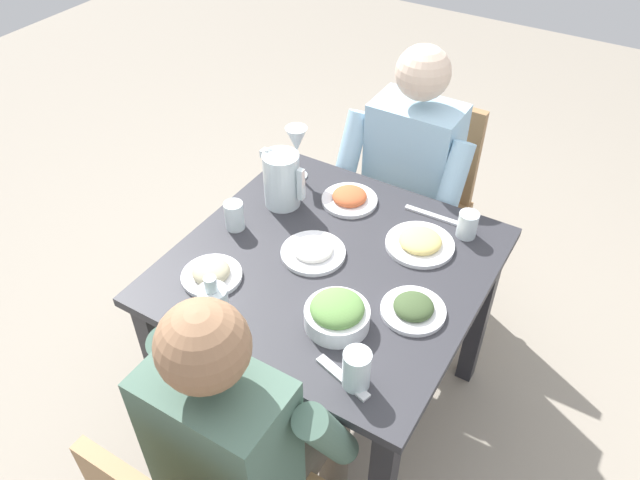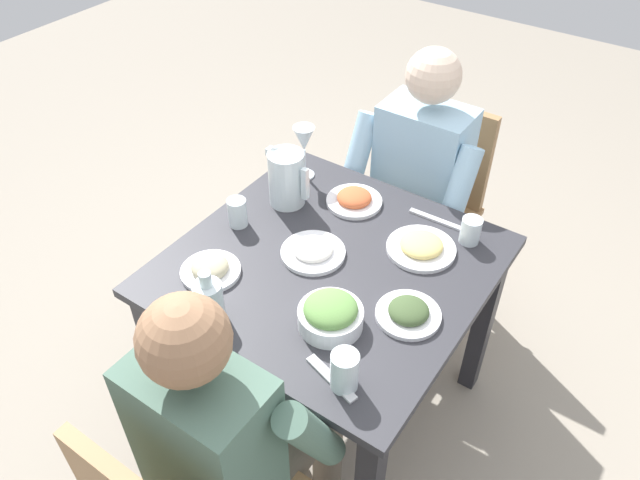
% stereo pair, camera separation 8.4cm
% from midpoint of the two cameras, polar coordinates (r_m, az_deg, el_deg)
% --- Properties ---
extents(ground_plane, '(8.00, 8.00, 0.00)m').
position_cam_midpoint_polar(ground_plane, '(2.41, 1.75, -14.98)').
color(ground_plane, gray).
extents(dining_table, '(0.90, 0.90, 0.74)m').
position_cam_midpoint_polar(dining_table, '(1.93, 2.11, -4.76)').
color(dining_table, '#2D2D33').
rests_on(dining_table, ground_plane).
extents(chair_far, '(0.40, 0.40, 0.87)m').
position_cam_midpoint_polar(chair_far, '(2.53, 11.03, 3.82)').
color(chair_far, '#997047').
rests_on(chair_far, ground_plane).
extents(diner_near, '(0.48, 0.53, 1.17)m').
position_cam_midpoint_polar(diner_near, '(1.60, -6.32, -17.15)').
color(diner_near, '#4C6B5B').
rests_on(diner_near, ground_plane).
extents(diner_far, '(0.48, 0.53, 1.17)m').
position_cam_midpoint_polar(diner_far, '(2.29, 9.25, 4.22)').
color(diner_far, '#9EC6E0').
rests_on(diner_far, ground_plane).
extents(water_pitcher, '(0.16, 0.12, 0.19)m').
position_cam_midpoint_polar(water_pitcher, '(2.01, -1.92, 5.75)').
color(water_pitcher, silver).
rests_on(water_pitcher, dining_table).
extents(salad_bowl, '(0.18, 0.18, 0.09)m').
position_cam_midpoint_polar(salad_bowl, '(1.64, 2.48, -6.95)').
color(salad_bowl, white).
rests_on(salad_bowl, dining_table).
extents(plate_rice_curry, '(0.19, 0.19, 0.05)m').
position_cam_midpoint_polar(plate_rice_curry, '(2.06, 4.38, 3.79)').
color(plate_rice_curry, white).
rests_on(plate_rice_curry, dining_table).
extents(plate_yoghurt, '(0.20, 0.20, 0.04)m').
position_cam_midpoint_polar(plate_yoghurt, '(1.85, 0.62, -1.06)').
color(plate_yoghurt, white).
rests_on(plate_yoghurt, dining_table).
extents(plate_beans, '(0.18, 0.18, 0.05)m').
position_cam_midpoint_polar(plate_beans, '(1.82, -8.89, -2.68)').
color(plate_beans, white).
rests_on(plate_beans, dining_table).
extents(plate_fries, '(0.21, 0.21, 0.04)m').
position_cam_midpoint_polar(plate_fries, '(1.90, 10.68, -0.62)').
color(plate_fries, white).
rests_on(plate_fries, dining_table).
extents(plate_dolmas, '(0.18, 0.18, 0.04)m').
position_cam_midpoint_polar(plate_dolmas, '(1.70, 9.67, -6.71)').
color(plate_dolmas, white).
rests_on(plate_dolmas, dining_table).
extents(water_glass_center, '(0.06, 0.06, 0.10)m').
position_cam_midpoint_polar(water_glass_center, '(1.96, -6.49, 2.55)').
color(water_glass_center, silver).
rests_on(water_glass_center, dining_table).
extents(water_glass_far_left, '(0.07, 0.07, 0.11)m').
position_cam_midpoint_polar(water_glass_far_left, '(1.51, 3.95, -12.10)').
color(water_glass_far_left, silver).
rests_on(water_glass_far_left, dining_table).
extents(water_glass_near_left, '(0.06, 0.06, 0.09)m').
position_cam_midpoint_polar(water_glass_near_left, '(1.95, 15.08, 0.84)').
color(water_glass_near_left, silver).
rests_on(water_glass_near_left, dining_table).
extents(wine_glass, '(0.08, 0.08, 0.20)m').
position_cam_midpoint_polar(wine_glass, '(2.11, -0.35, 9.17)').
color(wine_glass, silver).
rests_on(wine_glass, dining_table).
extents(oil_carafe, '(0.08, 0.08, 0.16)m').
position_cam_midpoint_polar(oil_carafe, '(1.67, -8.86, -5.78)').
color(oil_carafe, silver).
rests_on(oil_carafe, dining_table).
extents(fork_near, '(0.17, 0.07, 0.01)m').
position_cam_midpoint_polar(fork_near, '(1.55, 2.66, -12.79)').
color(fork_near, silver).
rests_on(fork_near, dining_table).
extents(knife_near, '(0.19, 0.02, 0.01)m').
position_cam_midpoint_polar(knife_near, '(2.03, 11.92, 1.86)').
color(knife_near, silver).
rests_on(knife_near, dining_table).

